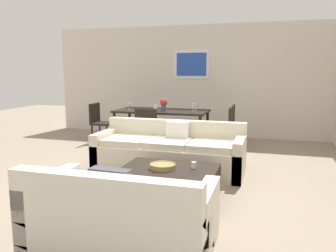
{
  "coord_description": "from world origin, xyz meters",
  "views": [
    {
      "loc": [
        1.59,
        -4.81,
        1.59
      ],
      "look_at": [
        0.09,
        0.2,
        0.75
      ],
      "focal_mm": 36.56,
      "sensor_mm": 36.0,
      "label": 1
    }
  ],
  "objects_px": {
    "candle_jar": "(194,165)",
    "centerpiece_vase": "(164,103)",
    "dining_table": "(162,113)",
    "dining_chair_right_near": "(225,126)",
    "dining_chair_left_near": "(99,120)",
    "decorative_bowl": "(163,166)",
    "sofa_beige": "(170,153)",
    "dining_chair_foot": "(148,128)",
    "wine_glass_left_near": "(129,105)",
    "loveseat_white": "(120,216)",
    "wine_glass_right_far": "(195,105)",
    "wine_glass_foot": "(155,107)",
    "coffee_table": "(168,184)",
    "wine_glass_right_near": "(193,106)",
    "dining_chair_right_far": "(227,123)"
  },
  "relations": [
    {
      "from": "dining_chair_right_far",
      "to": "sofa_beige",
      "type": "bearing_deg",
      "value": -107.29
    },
    {
      "from": "coffee_table",
      "to": "dining_chair_right_near",
      "type": "height_order",
      "value": "dining_chair_right_near"
    },
    {
      "from": "decorative_bowl",
      "to": "wine_glass_right_far",
      "type": "distance_m",
      "value": 3.26
    },
    {
      "from": "wine_glass_right_near",
      "to": "dining_chair_right_near",
      "type": "bearing_deg",
      "value": -8.11
    },
    {
      "from": "dining_table",
      "to": "wine_glass_left_near",
      "type": "relative_size",
      "value": 12.6
    },
    {
      "from": "sofa_beige",
      "to": "dining_chair_left_near",
      "type": "relative_size",
      "value": 2.68
    },
    {
      "from": "dining_chair_left_near",
      "to": "wine_glass_left_near",
      "type": "height_order",
      "value": "wine_glass_left_near"
    },
    {
      "from": "decorative_bowl",
      "to": "dining_chair_foot",
      "type": "distance_m",
      "value": 2.43
    },
    {
      "from": "sofa_beige",
      "to": "dining_chair_left_near",
      "type": "bearing_deg",
      "value": 141.69
    },
    {
      "from": "dining_chair_right_far",
      "to": "wine_glass_left_near",
      "type": "relative_size",
      "value": 5.55
    },
    {
      "from": "dining_chair_right_near",
      "to": "wine_glass_left_near",
      "type": "xyz_separation_m",
      "value": [
        -2.13,
        0.1,
        0.36
      ]
    },
    {
      "from": "wine_glass_foot",
      "to": "dining_chair_right_near",
      "type": "bearing_deg",
      "value": 8.23
    },
    {
      "from": "candle_jar",
      "to": "sofa_beige",
      "type": "bearing_deg",
      "value": 120.54
    },
    {
      "from": "coffee_table",
      "to": "dining_chair_right_near",
      "type": "xyz_separation_m",
      "value": [
        0.33,
        2.89,
        0.31
      ]
    },
    {
      "from": "dining_chair_right_near",
      "to": "centerpiece_vase",
      "type": "bearing_deg",
      "value": 172.81
    },
    {
      "from": "candle_jar",
      "to": "wine_glass_foot",
      "type": "distance_m",
      "value": 2.94
    },
    {
      "from": "candle_jar",
      "to": "dining_chair_foot",
      "type": "bearing_deg",
      "value": 123.25
    },
    {
      "from": "loveseat_white",
      "to": "candle_jar",
      "type": "distance_m",
      "value": 1.46
    },
    {
      "from": "loveseat_white",
      "to": "dining_chair_right_near",
      "type": "height_order",
      "value": "dining_chair_right_near"
    },
    {
      "from": "loveseat_white",
      "to": "wine_glass_left_near",
      "type": "distance_m",
      "value": 4.64
    },
    {
      "from": "dining_chair_left_near",
      "to": "wine_glass_foot",
      "type": "xyz_separation_m",
      "value": [
        1.4,
        -0.2,
        0.36
      ]
    },
    {
      "from": "candle_jar",
      "to": "centerpiece_vase",
      "type": "bearing_deg",
      "value": 114.12
    },
    {
      "from": "decorative_bowl",
      "to": "centerpiece_vase",
      "type": "bearing_deg",
      "value": 107.13
    },
    {
      "from": "coffee_table",
      "to": "wine_glass_right_far",
      "type": "xyz_separation_m",
      "value": [
        -0.35,
        3.22,
        0.67
      ]
    },
    {
      "from": "sofa_beige",
      "to": "dining_table",
      "type": "relative_size",
      "value": 1.18
    },
    {
      "from": "dining_table",
      "to": "dining_chair_right_near",
      "type": "xyz_separation_m",
      "value": [
        1.4,
        -0.22,
        -0.18
      ]
    },
    {
      "from": "dining_table",
      "to": "wine_glass_right_far",
      "type": "relative_size",
      "value": 12.47
    },
    {
      "from": "dining_chair_left_near",
      "to": "centerpiece_vase",
      "type": "distance_m",
      "value": 1.53
    },
    {
      "from": "decorative_bowl",
      "to": "dining_chair_foot",
      "type": "height_order",
      "value": "dining_chair_foot"
    },
    {
      "from": "dining_chair_foot",
      "to": "centerpiece_vase",
      "type": "bearing_deg",
      "value": 86.01
    },
    {
      "from": "candle_jar",
      "to": "wine_glass_right_far",
      "type": "distance_m",
      "value": 3.19
    },
    {
      "from": "dining_table",
      "to": "wine_glass_left_near",
      "type": "distance_m",
      "value": 0.75
    },
    {
      "from": "dining_chair_right_far",
      "to": "centerpiece_vase",
      "type": "bearing_deg",
      "value": -169.03
    },
    {
      "from": "candle_jar",
      "to": "centerpiece_vase",
      "type": "distance_m",
      "value": 3.25
    },
    {
      "from": "decorative_bowl",
      "to": "sofa_beige",
      "type": "bearing_deg",
      "value": 102.23
    },
    {
      "from": "sofa_beige",
      "to": "dining_chair_foot",
      "type": "bearing_deg",
      "value": 125.89
    },
    {
      "from": "decorative_bowl",
      "to": "dining_chair_right_near",
      "type": "distance_m",
      "value": 2.92
    },
    {
      "from": "decorative_bowl",
      "to": "candle_jar",
      "type": "xyz_separation_m",
      "value": [
        0.37,
        0.13,
        0.01
      ]
    },
    {
      "from": "dining_chair_left_near",
      "to": "wine_glass_right_far",
      "type": "distance_m",
      "value": 2.19
    },
    {
      "from": "dining_chair_foot",
      "to": "wine_glass_right_near",
      "type": "height_order",
      "value": "wine_glass_right_near"
    },
    {
      "from": "loveseat_white",
      "to": "decorative_bowl",
      "type": "xyz_separation_m",
      "value": [
        -0.0,
        1.28,
        0.12
      ]
    },
    {
      "from": "loveseat_white",
      "to": "dining_chair_foot",
      "type": "xyz_separation_m",
      "value": [
        -1.0,
        3.5,
        0.21
      ]
    },
    {
      "from": "dining_chair_left_near",
      "to": "wine_glass_right_near",
      "type": "height_order",
      "value": "wine_glass_right_near"
    },
    {
      "from": "wine_glass_right_far",
      "to": "dining_table",
      "type": "bearing_deg",
      "value": -170.72
    },
    {
      "from": "wine_glass_right_far",
      "to": "decorative_bowl",
      "type": "bearing_deg",
      "value": -85.11
    },
    {
      "from": "candle_jar",
      "to": "dining_chair_foot",
      "type": "xyz_separation_m",
      "value": [
        -1.37,
        2.09,
        0.08
      ]
    },
    {
      "from": "dining_chair_foot",
      "to": "wine_glass_right_far",
      "type": "xyz_separation_m",
      "value": [
        0.72,
        1.0,
        0.36
      ]
    },
    {
      "from": "decorative_bowl",
      "to": "dining_table",
      "type": "relative_size",
      "value": 0.16
    },
    {
      "from": "dining_chair_foot",
      "to": "wine_glass_left_near",
      "type": "xyz_separation_m",
      "value": [
        -0.72,
        0.77,
        0.36
      ]
    },
    {
      "from": "dining_chair_left_near",
      "to": "dining_chair_right_near",
      "type": "bearing_deg",
      "value": 0.0
    }
  ]
}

